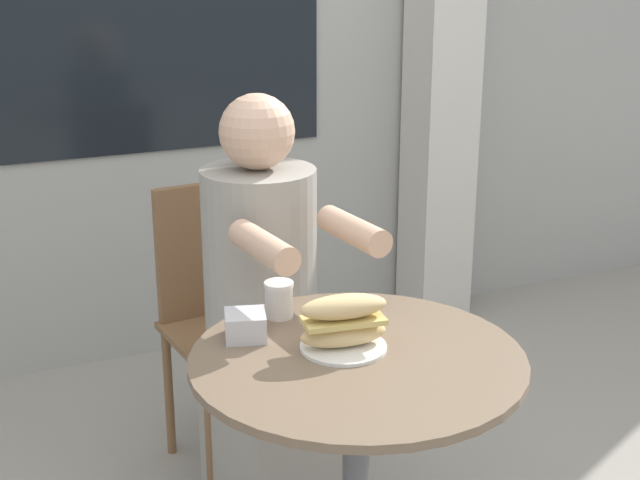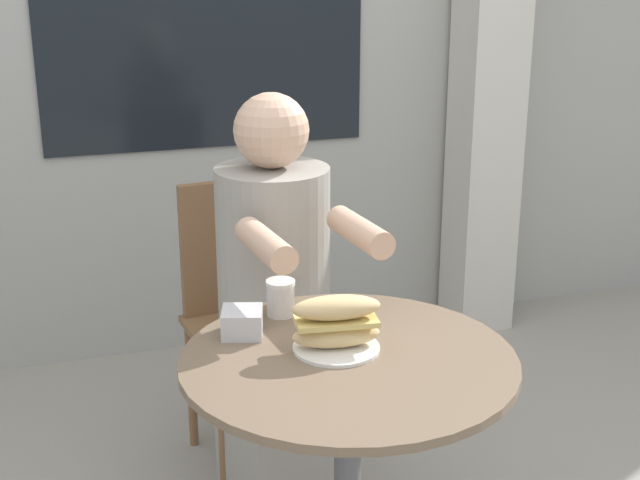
{
  "view_description": "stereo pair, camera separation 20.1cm",
  "coord_description": "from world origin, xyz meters",
  "px_view_note": "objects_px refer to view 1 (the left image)",
  "views": [
    {
      "loc": [
        -0.78,
        -1.55,
        1.55
      ],
      "look_at": [
        0.0,
        0.2,
        0.92
      ],
      "focal_mm": 50.0,
      "sensor_mm": 36.0,
      "label": 1
    },
    {
      "loc": [
        -0.59,
        -1.62,
        1.55
      ],
      "look_at": [
        0.0,
        0.2,
        0.92
      ],
      "focal_mm": 50.0,
      "sensor_mm": 36.0,
      "label": 2
    }
  ],
  "objects_px": {
    "seated_diner": "(267,340)",
    "drink_cup": "(279,299)",
    "cafe_table": "(356,433)",
    "diner_chair": "(223,299)",
    "sandwich_on_plate": "(344,324)"
  },
  "relations": [
    {
      "from": "cafe_table",
      "to": "sandwich_on_plate",
      "type": "distance_m",
      "value": 0.25
    },
    {
      "from": "diner_chair",
      "to": "sandwich_on_plate",
      "type": "distance_m",
      "value": 0.87
    },
    {
      "from": "seated_diner",
      "to": "drink_cup",
      "type": "bearing_deg",
      "value": 70.34
    },
    {
      "from": "diner_chair",
      "to": "seated_diner",
      "type": "relative_size",
      "value": 0.73
    },
    {
      "from": "cafe_table",
      "to": "diner_chair",
      "type": "xyz_separation_m",
      "value": [
        -0.02,
        0.88,
        -0.0
      ]
    },
    {
      "from": "sandwich_on_plate",
      "to": "seated_diner",
      "type": "bearing_deg",
      "value": 89.6
    },
    {
      "from": "cafe_table",
      "to": "drink_cup",
      "type": "bearing_deg",
      "value": 106.28
    },
    {
      "from": "diner_chair",
      "to": "seated_diner",
      "type": "bearing_deg",
      "value": 86.29
    },
    {
      "from": "sandwich_on_plate",
      "to": "drink_cup",
      "type": "xyz_separation_m",
      "value": [
        -0.06,
        0.22,
        -0.01
      ]
    },
    {
      "from": "seated_diner",
      "to": "sandwich_on_plate",
      "type": "relative_size",
      "value": 5.95
    },
    {
      "from": "seated_diner",
      "to": "sandwich_on_plate",
      "type": "distance_m",
      "value": 0.55
    },
    {
      "from": "cafe_table",
      "to": "diner_chair",
      "type": "relative_size",
      "value": 0.83
    },
    {
      "from": "drink_cup",
      "to": "diner_chair",
      "type": "bearing_deg",
      "value": 84.9
    },
    {
      "from": "diner_chair",
      "to": "sandwich_on_plate",
      "type": "height_order",
      "value": "diner_chair"
    },
    {
      "from": "cafe_table",
      "to": "drink_cup",
      "type": "distance_m",
      "value": 0.36
    }
  ]
}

